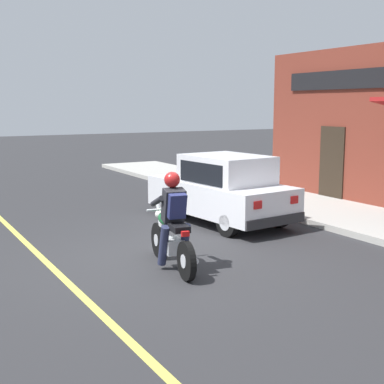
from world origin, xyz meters
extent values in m
plane|color=#2B2B2D|center=(0.00, 0.00, 0.00)|extent=(80.00, 80.00, 0.00)
cube|color=#ADAAA3|center=(5.37, 3.00, 0.07)|extent=(2.60, 22.00, 0.14)
cube|color=#D1C64C|center=(-1.80, 3.00, 0.00)|extent=(0.12, 19.80, 0.01)
cube|color=#2D2319|center=(6.65, 2.84, 1.05)|extent=(0.04, 0.90, 2.10)
cylinder|color=black|center=(0.04, 0.30, 0.31)|extent=(0.19, 0.63, 0.62)
cylinder|color=silver|center=(0.04, 0.30, 0.31)|extent=(0.15, 0.23, 0.22)
cylinder|color=black|center=(-0.17, -1.08, 0.31)|extent=(0.19, 0.63, 0.62)
cylinder|color=silver|center=(-0.17, -1.08, 0.31)|extent=(0.15, 0.23, 0.22)
cube|color=silver|center=(-0.07, -0.44, 0.39)|extent=(0.34, 0.44, 0.24)
ellipsoid|color=#196B33|center=(-0.03, -0.19, 0.80)|extent=(0.38, 0.56, 0.24)
cube|color=black|center=(-0.11, -0.66, 0.76)|extent=(0.34, 0.59, 0.10)
cylinder|color=silver|center=(0.03, 0.21, 0.62)|extent=(0.12, 0.33, 0.68)
cylinder|color=silver|center=(0.01, 0.09, 0.91)|extent=(0.56, 0.12, 0.04)
sphere|color=silver|center=(0.03, 0.25, 0.79)|extent=(0.16, 0.16, 0.16)
cylinder|color=silver|center=(0.03, -0.86, 0.29)|extent=(0.16, 0.56, 0.08)
cube|color=red|center=(-0.16, -1.03, 0.73)|extent=(0.13, 0.08, 0.08)
cylinder|color=#282D4C|center=(-0.26, -0.48, 0.43)|extent=(0.19, 0.37, 0.71)
cylinder|color=#282D4C|center=(0.10, -0.53, 0.43)|extent=(0.19, 0.37, 0.71)
cube|color=#232328|center=(-0.08, -0.49, 1.08)|extent=(0.39, 0.38, 0.57)
cylinder|color=#232328|center=(-0.24, -0.22, 1.12)|extent=(0.17, 0.53, 0.26)
cylinder|color=#232328|center=(0.15, -0.28, 1.12)|extent=(0.17, 0.53, 0.26)
sphere|color=#A51919|center=(-0.07, -0.43, 1.49)|extent=(0.26, 0.26, 0.26)
cube|color=navy|center=(-0.10, -0.64, 1.10)|extent=(0.31, 0.28, 0.42)
cylinder|color=black|center=(1.72, 3.32, 0.30)|extent=(0.23, 0.61, 0.60)
cylinder|color=silver|center=(1.72, 3.32, 0.30)|extent=(0.23, 0.35, 0.33)
cylinder|color=black|center=(3.15, 3.46, 0.30)|extent=(0.23, 0.61, 0.60)
cylinder|color=silver|center=(3.15, 3.46, 0.30)|extent=(0.23, 0.35, 0.33)
cylinder|color=black|center=(1.94, 0.93, 0.30)|extent=(0.23, 0.61, 0.60)
cylinder|color=silver|center=(1.94, 0.93, 0.30)|extent=(0.23, 0.35, 0.33)
cylinder|color=black|center=(3.37, 1.07, 0.30)|extent=(0.23, 0.61, 0.60)
cylinder|color=silver|center=(3.37, 1.07, 0.30)|extent=(0.23, 0.35, 0.33)
cube|color=silver|center=(2.55, 2.20, 0.60)|extent=(1.97, 3.84, 0.70)
cube|color=silver|center=(2.57, 1.95, 1.24)|extent=(1.61, 2.02, 0.66)
cube|color=black|center=(2.49, 2.81, 1.19)|extent=(1.35, 0.47, 0.51)
cube|color=black|center=(1.85, 1.88, 1.22)|extent=(0.17, 1.52, 0.46)
cube|color=black|center=(3.29, 2.01, 1.22)|extent=(0.17, 1.52, 0.46)
cube|color=silver|center=(1.87, 4.00, 0.72)|extent=(0.24, 0.06, 0.14)
cube|color=red|center=(2.21, 0.30, 0.74)|extent=(0.20, 0.06, 0.16)
cube|color=silver|center=(2.88, 4.09, 0.72)|extent=(0.24, 0.06, 0.14)
cube|color=red|center=(3.22, 0.39, 0.74)|extent=(0.20, 0.06, 0.16)
cube|color=#28282B|center=(2.38, 4.02, 0.35)|extent=(1.61, 0.27, 0.20)
cube|color=#28282B|center=(2.72, 0.37, 0.35)|extent=(1.61, 0.27, 0.20)
camera|label=1|loc=(-4.06, -8.00, 2.69)|focal=50.00mm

